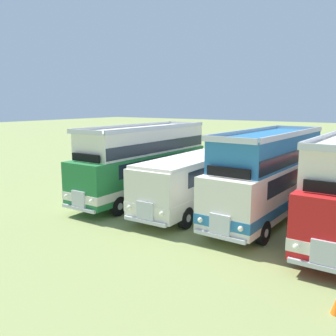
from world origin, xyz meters
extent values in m
plane|color=#8C9956|center=(0.00, 0.00, 0.00)|extent=(200.00, 200.00, 0.00)
cube|color=#237538|center=(-7.78, -0.05, 1.70)|extent=(2.54, 10.57, 2.30)
cube|color=silver|center=(-7.78, -0.05, 1.10)|extent=(2.58, 10.61, 0.44)
cube|color=#19232D|center=(-7.78, 0.35, 2.30)|extent=(2.56, 8.17, 0.76)
cube|color=#19232D|center=(-7.80, -5.27, 2.35)|extent=(2.20, 0.11, 0.90)
cube|color=silver|center=(-7.80, -5.38, 1.10)|extent=(0.90, 0.12, 0.80)
cube|color=silver|center=(-7.80, -5.41, 0.60)|extent=(2.30, 0.15, 0.16)
sphere|color=#EAEACC|center=(-6.90, -5.39, 1.10)|extent=(0.22, 0.22, 0.22)
sphere|color=#EAEACC|center=(-8.70, -5.38, 1.10)|extent=(0.22, 0.22, 0.22)
cube|color=silver|center=(-7.78, 0.20, 3.60)|extent=(2.43, 9.67, 1.50)
cube|color=silver|center=(-7.80, -4.83, 4.40)|extent=(2.40, 0.11, 0.24)
cube|color=silver|center=(-7.77, 4.53, 4.40)|extent=(2.40, 0.11, 0.24)
cube|color=silver|center=(-6.58, 0.20, 4.40)|extent=(0.13, 9.66, 0.24)
cube|color=silver|center=(-8.98, 0.21, 4.40)|extent=(0.13, 9.66, 0.24)
cube|color=#19232D|center=(-7.78, 0.20, 3.30)|extent=(2.47, 9.57, 0.64)
cube|color=black|center=(-7.80, -4.78, 3.10)|extent=(1.90, 0.13, 0.40)
cylinder|color=black|center=(-6.65, -3.73, 0.52)|extent=(0.28, 1.04, 1.04)
cylinder|color=silver|center=(-6.50, -3.73, 0.52)|extent=(0.02, 0.36, 0.36)
cylinder|color=black|center=(-8.95, -3.72, 0.52)|extent=(0.28, 1.04, 1.04)
cylinder|color=silver|center=(-9.10, -3.72, 0.52)|extent=(0.02, 0.36, 0.36)
cylinder|color=black|center=(-6.62, 3.43, 0.52)|extent=(0.28, 1.04, 1.04)
cylinder|color=silver|center=(-6.47, 3.43, 0.52)|extent=(0.02, 0.36, 0.36)
cylinder|color=black|center=(-8.92, 3.44, 0.52)|extent=(0.28, 1.04, 1.04)
cylinder|color=silver|center=(-9.07, 3.44, 0.52)|extent=(0.02, 0.36, 0.36)
cube|color=silver|center=(-3.89, -0.11, 1.70)|extent=(2.68, 9.94, 2.30)
cube|color=silver|center=(-3.89, -0.11, 1.10)|extent=(2.72, 9.98, 0.44)
cube|color=#19232D|center=(-3.90, 0.29, 2.30)|extent=(2.67, 7.54, 0.76)
cube|color=#19232D|center=(-3.80, -5.00, 2.35)|extent=(2.20, 0.14, 0.90)
cube|color=silver|center=(-3.80, -5.11, 1.10)|extent=(0.90, 0.14, 0.80)
cube|color=silver|center=(-3.80, -5.14, 0.60)|extent=(2.30, 0.18, 0.16)
sphere|color=#EAEACC|center=(-2.90, -5.10, 1.10)|extent=(0.22, 0.22, 0.22)
sphere|color=#EAEACC|center=(-4.70, -5.14, 1.10)|extent=(0.22, 0.22, 0.22)
cube|color=silver|center=(-3.89, -0.11, 2.92)|extent=(2.64, 9.54, 0.14)
cylinder|color=black|center=(-2.68, -3.44, 0.52)|extent=(0.30, 1.05, 1.04)
cylinder|color=silver|center=(-2.53, -3.44, 0.52)|extent=(0.03, 0.36, 0.36)
cylinder|color=black|center=(-4.98, -3.48, 0.52)|extent=(0.30, 1.05, 1.04)
cylinder|color=silver|center=(-5.13, -3.48, 0.52)|extent=(0.03, 0.36, 0.36)
cylinder|color=black|center=(-2.80, 3.06, 0.52)|extent=(0.30, 1.05, 1.04)
cylinder|color=silver|center=(-2.65, 3.06, 0.52)|extent=(0.03, 0.36, 0.36)
cylinder|color=black|center=(-5.10, 3.02, 0.52)|extent=(0.30, 1.05, 1.04)
cylinder|color=silver|center=(-5.25, 3.01, 0.52)|extent=(0.03, 0.36, 0.36)
cube|color=silver|center=(0.00, -0.08, 1.70)|extent=(2.90, 9.74, 2.30)
cube|color=teal|center=(0.00, -0.08, 1.10)|extent=(2.94, 9.78, 0.44)
cube|color=#19232D|center=(0.02, 0.32, 2.30)|extent=(2.83, 7.34, 0.76)
cube|color=#19232D|center=(-0.20, -4.83, 2.35)|extent=(2.20, 0.19, 0.90)
cube|color=silver|center=(-0.20, -4.94, 1.10)|extent=(0.90, 0.16, 0.80)
cube|color=silver|center=(-0.21, -4.97, 0.60)|extent=(2.30, 0.24, 0.16)
sphere|color=#EAEACC|center=(0.69, -4.99, 1.10)|extent=(0.22, 0.22, 0.22)
sphere|color=#EAEACC|center=(-1.10, -4.92, 1.10)|extent=(0.22, 0.22, 0.22)
cube|color=teal|center=(0.01, 0.17, 3.60)|extent=(2.77, 8.83, 1.50)
cube|color=silver|center=(-0.18, -4.39, 4.40)|extent=(2.40, 0.20, 0.24)
cube|color=silver|center=(0.17, 4.04, 4.40)|extent=(2.40, 0.20, 0.24)
cube|color=silver|center=(1.21, 0.12, 4.40)|extent=(0.47, 8.74, 0.24)
cube|color=silver|center=(-1.19, 0.22, 4.40)|extent=(0.47, 8.74, 0.24)
cube|color=#19232D|center=(0.01, 0.17, 3.30)|extent=(2.80, 8.73, 0.64)
cube|color=black|center=(-0.18, -4.34, 3.10)|extent=(1.90, 0.20, 0.40)
cylinder|color=black|center=(1.01, -3.34, 0.52)|extent=(0.32, 1.05, 1.04)
cylinder|color=silver|center=(1.16, -3.35, 0.52)|extent=(0.04, 0.36, 0.36)
cylinder|color=black|center=(-1.28, -3.25, 0.52)|extent=(0.32, 1.05, 1.04)
cylinder|color=silver|center=(-1.43, -3.24, 0.52)|extent=(0.04, 0.36, 0.36)
cylinder|color=black|center=(1.28, 2.89, 0.52)|extent=(0.32, 1.05, 1.04)
cylinder|color=silver|center=(1.43, 2.88, 0.52)|extent=(0.04, 0.36, 0.36)
cylinder|color=black|center=(-1.02, 2.99, 0.52)|extent=(0.32, 1.05, 1.04)
cylinder|color=silver|center=(-1.17, 2.99, 0.52)|extent=(0.04, 0.36, 0.36)
cube|color=#19232D|center=(3.84, -5.51, 2.35)|extent=(2.20, 0.12, 0.90)
cube|color=silver|center=(3.84, -5.62, 1.10)|extent=(0.90, 0.13, 0.80)
cube|color=silver|center=(3.84, -5.65, 0.60)|extent=(2.30, 0.16, 0.16)
sphere|color=#EAEACC|center=(2.94, -5.62, 1.10)|extent=(0.22, 0.22, 0.22)
cube|color=silver|center=(2.69, 0.38, 4.40)|extent=(0.20, 10.49, 0.24)
cube|color=black|center=(3.84, -5.02, 3.10)|extent=(1.90, 0.14, 0.40)
cylinder|color=black|center=(2.70, -3.96, 0.52)|extent=(0.29, 1.04, 1.04)
cylinder|color=silver|center=(2.55, -3.96, 0.52)|extent=(0.02, 0.36, 0.36)
camera|label=1|loc=(5.86, -17.58, 5.83)|focal=39.18mm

